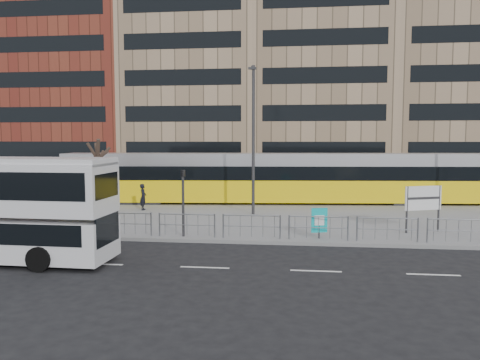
# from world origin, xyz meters

# --- Properties ---
(ground) EXTENTS (120.00, 120.00, 0.00)m
(ground) POSITION_xyz_m (0.00, 0.00, 0.00)
(ground) COLOR black
(ground) RESTS_ON ground
(plaza) EXTENTS (64.00, 24.00, 0.15)m
(plaza) POSITION_xyz_m (0.00, 12.00, 0.07)
(plaza) COLOR gray
(plaza) RESTS_ON ground
(kerb) EXTENTS (64.00, 0.25, 0.17)m
(kerb) POSITION_xyz_m (0.00, 0.05, 0.07)
(kerb) COLOR gray
(kerb) RESTS_ON ground
(building_row) EXTENTS (70.40, 18.40, 31.20)m
(building_row) POSITION_xyz_m (1.55, 34.27, 12.91)
(building_row) COLOR maroon
(building_row) RESTS_ON ground
(pedestrian_barrier) EXTENTS (32.07, 0.07, 1.10)m
(pedestrian_barrier) POSITION_xyz_m (2.00, 0.50, 0.98)
(pedestrian_barrier) COLOR gray
(pedestrian_barrier) RESTS_ON plaza
(road_markings) EXTENTS (62.00, 0.12, 0.01)m
(road_markings) POSITION_xyz_m (1.00, -4.00, 0.01)
(road_markings) COLOR white
(road_markings) RESTS_ON ground
(tram) EXTENTS (29.88, 5.48, 3.51)m
(tram) POSITION_xyz_m (-0.10, 12.62, 1.91)
(tram) COLOR yellow
(tram) RESTS_ON plaza
(station_sign) EXTENTS (1.86, 0.76, 2.25)m
(station_sign) POSITION_xyz_m (7.43, 2.91, 1.71)
(station_sign) COLOR #2D2D30
(station_sign) RESTS_ON plaza
(ad_panel) EXTENTS (0.73, 0.25, 1.40)m
(ad_panel) POSITION_xyz_m (2.36, 0.83, 0.96)
(ad_panel) COLOR #2D2D30
(ad_panel) RESTS_ON plaza
(pedestrian) EXTENTS (0.48, 0.66, 1.67)m
(pedestrian) POSITION_xyz_m (-8.34, 8.25, 0.98)
(pedestrian) COLOR black
(pedestrian) RESTS_ON plaza
(traffic_light_west) EXTENTS (0.23, 0.25, 3.10)m
(traffic_light_west) POSITION_xyz_m (-3.89, 0.59, 2.12)
(traffic_light_west) COLOR #2D2D30
(traffic_light_west) RESTS_ON plaza
(lamp_post_west) EXTENTS (0.45, 1.04, 8.82)m
(lamp_post_west) POSITION_xyz_m (-1.22, 7.32, 4.94)
(lamp_post_west) COLOR #2D2D30
(lamp_post_west) RESTS_ON plaza
(bare_tree) EXTENTS (3.83, 3.83, 6.38)m
(bare_tree) POSITION_xyz_m (-10.28, 5.92, 4.77)
(bare_tree) COLOR black
(bare_tree) RESTS_ON plaza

